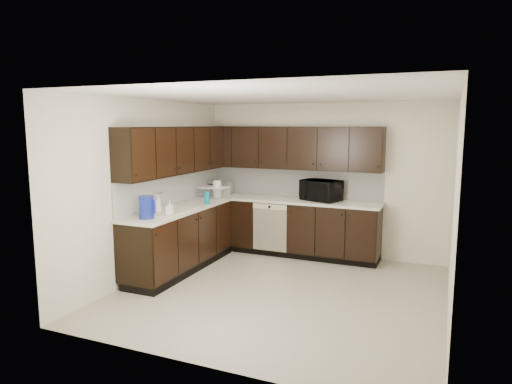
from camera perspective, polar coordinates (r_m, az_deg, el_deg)
floor at (r=6.06m, az=3.07°, el=-12.36°), size 4.00×4.00×0.00m
ceiling at (r=5.68m, az=3.28°, el=11.95°), size 4.00×4.00×0.00m
wall_back at (r=7.63m, az=8.29°, el=1.57°), size 4.00×0.02×2.50m
wall_left at (r=6.68m, az=-13.18°, el=0.46°), size 0.02×4.00×2.50m
wall_right at (r=5.41m, az=23.54°, el=-1.87°), size 0.02×4.00×2.50m
wall_front at (r=3.95m, az=-6.78°, el=-4.81°), size 4.00×0.02×2.50m
lower_cabinets at (r=7.28m, az=-1.38°, el=-5.36°), size 3.00×2.80×0.90m
countertop at (r=7.18m, az=-1.42°, el=-1.44°), size 3.03×2.83×0.04m
backsplash at (r=7.42m, az=-2.23°, el=0.91°), size 3.00×2.80×0.48m
upper_cabinets at (r=7.21m, az=-1.81°, el=5.40°), size 3.00×2.80×0.70m
dishwasher at (r=7.41m, az=1.74°, el=-4.08°), size 0.58×0.04×0.78m
sink at (r=6.55m, az=-10.88°, el=-2.90°), size 0.54×0.82×0.42m
microwave at (r=7.38m, az=8.11°, el=0.20°), size 0.70×0.58×0.33m
soap_bottle_a at (r=6.25m, az=-10.75°, el=-1.94°), size 0.12×0.12×0.20m
soap_bottle_b at (r=6.50m, az=-12.16°, el=-1.39°), size 0.10×0.10×0.25m
toaster_oven at (r=7.99m, az=-4.55°, el=0.54°), size 0.45×0.40×0.23m
storage_bin at (r=7.68m, az=-5.29°, el=-0.03°), size 0.51×0.43×0.17m
blue_pitcher at (r=6.08m, az=-13.54°, el=-1.87°), size 0.24×0.24×0.29m
teal_tumbler at (r=7.04m, az=-6.16°, el=-0.71°), size 0.09×0.09×0.19m
paper_towel_roll at (r=7.64m, az=-4.89°, el=0.38°), size 0.17×0.17×0.29m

